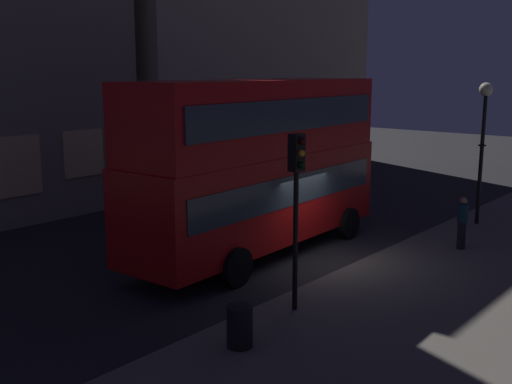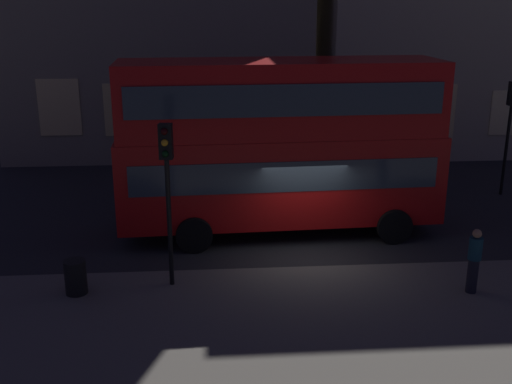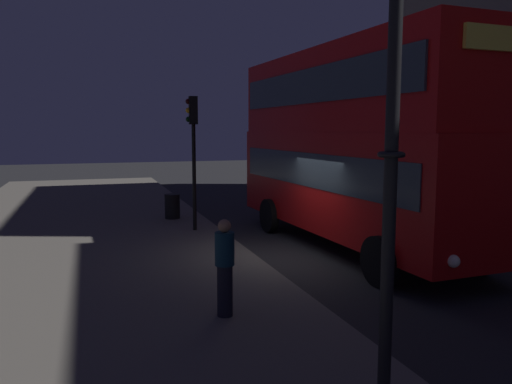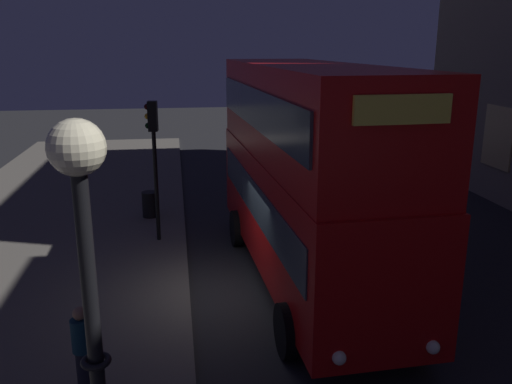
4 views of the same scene
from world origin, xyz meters
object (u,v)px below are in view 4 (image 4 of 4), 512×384
(double_decker_bus, at_px, (307,164))
(street_lamp, at_px, (88,278))
(pedestrian, at_px, (83,352))
(litter_bin, at_px, (150,204))
(traffic_light_near_kerb, at_px, (153,142))

(double_decker_bus, distance_m, street_lamp, 8.78)
(double_decker_bus, relative_size, pedestrian, 6.01)
(pedestrian, bearing_deg, litter_bin, -105.10)
(pedestrian, bearing_deg, traffic_light_near_kerb, -108.74)
(double_decker_bus, height_order, litter_bin, double_decker_bus)
(traffic_light_near_kerb, distance_m, litter_bin, 3.46)
(litter_bin, bearing_deg, traffic_light_near_kerb, 7.81)
(street_lamp, bearing_deg, litter_bin, -179.30)
(double_decker_bus, xyz_separation_m, street_lamp, (7.82, -3.91, 0.83))
(street_lamp, bearing_deg, double_decker_bus, 153.44)
(double_decker_bus, bearing_deg, traffic_light_near_kerb, -132.61)
(traffic_light_near_kerb, distance_m, pedestrian, 7.80)
(pedestrian, height_order, litter_bin, pedestrian)
(street_lamp, bearing_deg, pedestrian, -166.80)
(traffic_light_near_kerb, xyz_separation_m, street_lamp, (10.98, -0.16, 0.74))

